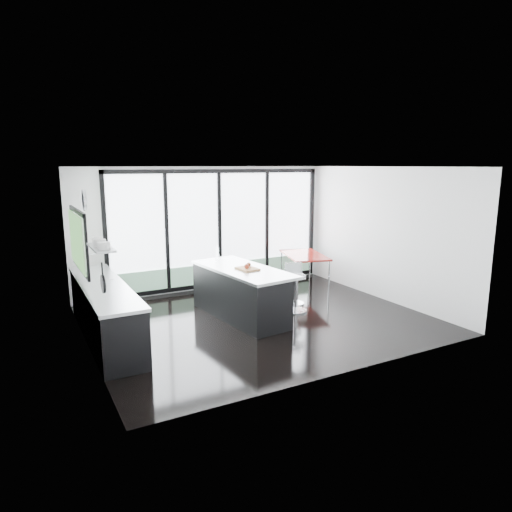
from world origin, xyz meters
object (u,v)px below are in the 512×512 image
bar_stool_far (294,289)px  red_table (304,270)px  bar_stool_near (295,293)px  island (240,292)px

bar_stool_far → red_table: bearing=63.4°
bar_stool_near → bar_stool_far: bearing=74.4°
red_table → bar_stool_far: bearing=-132.2°
bar_stool_near → bar_stool_far: size_ratio=1.13×
bar_stool_far → red_table: size_ratio=0.45×
island → bar_stool_near: island is taller
red_table → bar_stool_near: bearing=-129.2°
island → bar_stool_near: 1.13m
island → bar_stool_far: size_ratio=3.70×
island → red_table: (2.31, 1.25, -0.09)m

